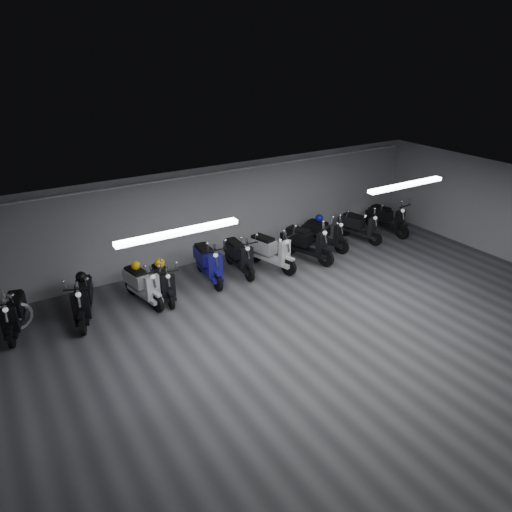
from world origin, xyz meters
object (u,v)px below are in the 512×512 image
scooter_0 (12,308)px  helmet_2 (81,277)px  scooter_2 (142,279)px  scooter_5 (239,250)px  helmet_0 (319,218)px  scooter_9 (361,221)px  scooter_6 (271,245)px  scooter_7 (307,237)px  scooter_3 (163,277)px  helmet_3 (136,265)px  scooter_4 (208,257)px  scooter_10 (388,214)px  scooter_8 (326,229)px  scooter_1 (82,293)px  helmet_1 (160,263)px

scooter_0 → helmet_2: size_ratio=6.69×
scooter_2 → scooter_5: scooter_5 is taller
helmet_0 → scooter_9: bearing=-11.4°
scooter_0 → scooter_6: 6.64m
scooter_5 → helmet_0: (3.02, 0.28, 0.28)m
scooter_6 → scooter_7: size_ratio=0.97×
scooter_2 → scooter_3: (0.51, -0.07, -0.05)m
helmet_3 → scooter_4: bearing=-0.4°
scooter_0 → scooter_7: (7.85, -0.31, 0.11)m
helmet_0 → scooter_7: bearing=-146.0°
helmet_2 → helmet_3: bearing=1.6°
helmet_2 → helmet_3: helmet_2 is taller
scooter_0 → scooter_2: (2.88, -0.20, 0.03)m
scooter_6 → helmet_0: 2.20m
scooter_0 → scooter_6: size_ratio=0.89×
scooter_3 → scooter_10: size_ratio=0.88×
scooter_8 → scooter_10: size_ratio=0.97×
scooter_4 → scooter_6: scooter_6 is taller
scooter_4 → scooter_8: 4.05m
scooter_9 → helmet_3: size_ratio=7.51×
scooter_4 → helmet_0: bearing=9.1°
scooter_2 → scooter_4: (1.91, 0.23, 0.05)m
scooter_9 → scooter_10: scooter_10 is taller
scooter_0 → helmet_0: scooter_0 is taller
scooter_5 → scooter_9: size_ratio=1.02×
scooter_3 → scooter_10: 8.07m
scooter_3 → scooter_9: bearing=7.9°
scooter_5 → helmet_2: bearing=-176.3°
helmet_0 → helmet_3: bearing=-177.4°
scooter_10 → helmet_0: 2.72m
scooter_1 → scooter_10: (10.01, 0.23, 0.00)m
scooter_3 → helmet_1: 0.36m
scooter_1 → scooter_4: size_ratio=0.98×
helmet_3 → helmet_2: bearing=-178.4°
scooter_3 → helmet_2: size_ratio=6.47×
scooter_1 → scooter_7: bearing=16.8°
scooter_3 → scooter_8: size_ratio=0.91×
scooter_6 → scooter_3: bearing=164.9°
helmet_0 → helmet_1: size_ratio=0.92×
scooter_8 → helmet_3: 6.02m
scooter_3 → scooter_2: bearing=177.2°
scooter_3 → scooter_9: size_ratio=0.92×
scooter_2 → scooter_4: size_ratio=0.93×
scooter_4 → scooter_9: (5.45, -0.02, -0.05)m
scooter_3 → scooter_4: bearing=17.7°
scooter_1 → scooter_6: bearing=17.6°
scooter_3 → scooter_10: bearing=7.3°
helmet_1 → scooter_2: bearing=-163.9°
scooter_1 → scooter_9: (8.79, 0.25, -0.03)m
scooter_3 → helmet_3: size_ratio=6.95×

